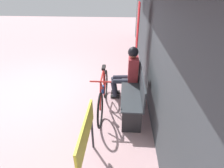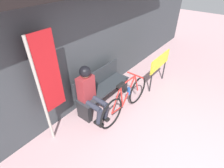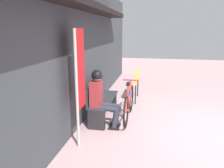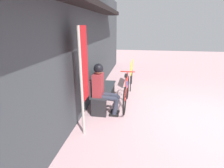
# 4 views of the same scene
# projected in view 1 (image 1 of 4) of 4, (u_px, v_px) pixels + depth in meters

# --- Properties ---
(ground_plane) EXTENTS (24.00, 24.00, 0.00)m
(ground_plane) POSITION_uv_depth(u_px,v_px,m) (43.00, 92.00, 4.51)
(ground_plane) COLOR #C69EA3
(storefront_wall) EXTENTS (12.00, 0.56, 3.20)m
(storefront_wall) POSITION_uv_depth(u_px,v_px,m) (156.00, 27.00, 3.53)
(storefront_wall) COLOR #3D4247
(storefront_wall) RESTS_ON ground_plane
(park_bench_near) EXTENTS (1.46, 0.42, 0.87)m
(park_bench_near) POSITION_uv_depth(u_px,v_px,m) (133.00, 94.00, 3.70)
(park_bench_near) COLOR #2D3338
(park_bench_near) RESTS_ON ground_plane
(bicycle) EXTENTS (1.69, 0.40, 0.93)m
(bicycle) POSITION_uv_depth(u_px,v_px,m) (103.00, 94.00, 3.71)
(bicycle) COLOR black
(bicycle) RESTS_ON ground_plane
(person_seated) EXTENTS (0.34, 0.62, 1.25)m
(person_seated) POSITION_uv_depth(u_px,v_px,m) (129.00, 69.00, 3.99)
(person_seated) COLOR #2D3342
(person_seated) RESTS_ON ground_plane
(banner_pole) EXTENTS (0.45, 0.05, 2.08)m
(banner_pole) POSITION_uv_depth(u_px,v_px,m) (137.00, 37.00, 4.36)
(banner_pole) COLOR #B7B2A8
(banner_pole) RESTS_ON ground_plane
(signboard) EXTENTS (0.99, 0.04, 0.92)m
(signboard) POSITION_uv_depth(u_px,v_px,m) (86.00, 135.00, 2.29)
(signboard) COLOR #232326
(signboard) RESTS_ON ground_plane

